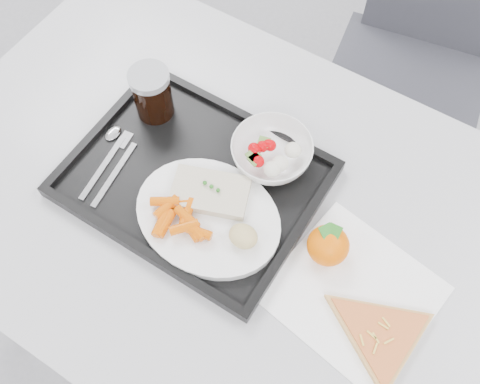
{
  "coord_description": "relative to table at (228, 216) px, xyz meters",
  "views": [
    {
      "loc": [
        0.26,
        -0.07,
        1.63
      ],
      "look_at": [
        0.02,
        0.32,
        0.77
      ],
      "focal_mm": 40.0,
      "sensor_mm": 36.0,
      "label": 1
    }
  ],
  "objects": [
    {
      "name": "table",
      "position": [
        0.0,
        0.0,
        0.0
      ],
      "size": [
        1.2,
        0.8,
        0.75
      ],
      "color": "silver",
      "rests_on": "ground"
    },
    {
      "name": "chair",
      "position": [
        0.14,
        0.77,
        -0.15
      ],
      "size": [
        0.49,
        0.49,
        0.93
      ],
      "color": "#323239",
      "rests_on": "ground"
    },
    {
      "name": "tray",
      "position": [
        -0.07,
        0.0,
        0.08
      ],
      "size": [
        0.45,
        0.35,
        0.03
      ],
      "color": "black",
      "rests_on": "table"
    },
    {
      "name": "dinner_plate",
      "position": [
        -0.0,
        -0.05,
        0.09
      ],
      "size": [
        0.27,
        0.27,
        0.02
      ],
      "color": "white",
      "rests_on": "tray"
    },
    {
      "name": "fish_fillet",
      "position": [
        -0.02,
        -0.02,
        0.11
      ],
      "size": [
        0.16,
        0.12,
        0.03
      ],
      "color": "beige",
      "rests_on": "dinner_plate"
    },
    {
      "name": "bread_roll",
      "position": [
        0.07,
        -0.06,
        0.12
      ],
      "size": [
        0.06,
        0.06,
        0.03
      ],
      "color": "#F0DB91",
      "rests_on": "dinner_plate"
    },
    {
      "name": "salad_bowl",
      "position": [
        0.03,
        0.11,
        0.11
      ],
      "size": [
        0.15,
        0.15,
        0.05
      ],
      "color": "white",
      "rests_on": "tray"
    },
    {
      "name": "cola_glass",
      "position": [
        -0.23,
        0.09,
        0.14
      ],
      "size": [
        0.08,
        0.08,
        0.11
      ],
      "color": "black",
      "rests_on": "tray"
    },
    {
      "name": "cutlery",
      "position": [
        -0.23,
        -0.04,
        0.08
      ],
      "size": [
        0.09,
        0.17,
        0.01
      ],
      "color": "silver",
      "rests_on": "tray"
    },
    {
      "name": "napkin",
      "position": [
        0.28,
        -0.03,
        0.07
      ],
      "size": [
        0.28,
        0.28,
        0.0
      ],
      "color": "white",
      "rests_on": "table"
    },
    {
      "name": "tangerine",
      "position": [
        0.2,
        0.01,
        0.1
      ],
      "size": [
        0.09,
        0.09,
        0.07
      ],
      "color": "orange",
      "rests_on": "napkin"
    },
    {
      "name": "pizza_slice",
      "position": [
        0.34,
        -0.08,
        0.08
      ],
      "size": [
        0.23,
        0.23,
        0.02
      ],
      "color": "tan",
      "rests_on": "napkin"
    },
    {
      "name": "carrot_pile",
      "position": [
        -0.04,
        -0.09,
        0.11
      ],
      "size": [
        0.13,
        0.09,
        0.03
      ],
      "color": "#D85604",
      "rests_on": "dinner_plate"
    },
    {
      "name": "salad_contents",
      "position": [
        0.03,
        0.1,
        0.12
      ],
      "size": [
        0.09,
        0.09,
        0.03
      ],
      "color": "#BF0005",
      "rests_on": "salad_bowl"
    }
  ]
}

